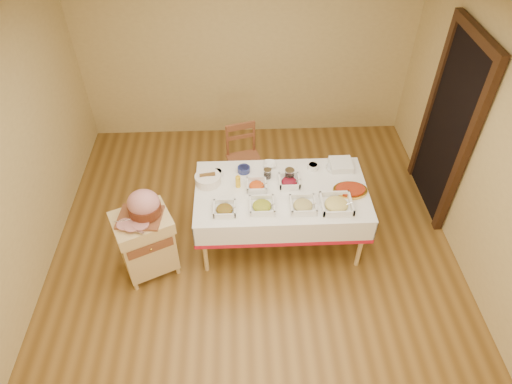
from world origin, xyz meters
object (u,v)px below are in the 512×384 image
bread_basket (208,179)px  brass_platter (350,190)px  preserve_jar_right (289,175)px  ham_on_board (143,206)px  butcher_cart (146,241)px  dining_table (281,201)px  plate_stack (341,165)px  preserve_jar_left (267,174)px  mustard_bottle (238,181)px  dining_chair (244,158)px

bread_basket → brass_platter: size_ratio=0.75×
preserve_jar_right → bread_basket: bearing=-178.9°
ham_on_board → brass_platter: 2.11m
ham_on_board → bread_basket: bearing=39.2°
ham_on_board → butcher_cart: bearing=-141.9°
dining_table → plate_stack: plate_stack is taller
dining_table → ham_on_board: ham_on_board is taller
butcher_cart → bread_basket: bearing=39.1°
preserve_jar_left → mustard_bottle: (-0.32, -0.13, 0.03)m
butcher_cart → dining_chair: bearing=51.5°
dining_table → bread_basket: 0.82m
preserve_jar_left → mustard_bottle: size_ratio=0.66×
mustard_bottle → bread_basket: bearing=167.2°
dining_chair → bread_basket: bearing=-116.8°
dining_chair → brass_platter: bearing=-42.2°
dining_table → preserve_jar_left: bearing=123.1°
ham_on_board → dining_table: bearing=13.9°
dining_chair → ham_on_board: size_ratio=1.98×
ham_on_board → plate_stack: 2.17m
ham_on_board → preserve_jar_left: (1.24, 0.55, -0.10)m
preserve_jar_right → plate_stack: bearing=17.0°
dining_table → dining_chair: (-0.38, 0.93, -0.14)m
bread_basket → plate_stack: (1.46, 0.20, -0.02)m
butcher_cart → brass_platter: 2.18m
dining_table → preserve_jar_right: size_ratio=13.75×
brass_platter → mustard_bottle: bearing=173.5°
bread_basket → plate_stack: 1.48m
dining_chair → butcher_cart: bearing=-128.5°
dining_table → ham_on_board: (-1.37, -0.34, 0.31)m
preserve_jar_right → brass_platter: preserve_jar_right is taller
ham_on_board → mustard_bottle: size_ratio=2.69×
ham_on_board → preserve_jar_left: 1.36m
butcher_cart → preserve_jar_right: (1.52, 0.54, 0.37)m
dining_table → ham_on_board: bearing=-166.1°
butcher_cart → bread_basket: bread_basket is taller
mustard_bottle → bread_basket: mustard_bottle is taller
preserve_jar_left → preserve_jar_right: preserve_jar_right is taller
butcher_cart → preserve_jar_left: 1.46m
preserve_jar_left → brass_platter: 0.89m
dining_table → brass_platter: bearing=-4.6°
ham_on_board → bread_basket: ham_on_board is taller
dining_table → bread_basket: (-0.77, 0.15, 0.21)m
dining_chair → bread_basket: dining_chair is taller
plate_stack → mustard_bottle: bearing=-166.7°
brass_platter → preserve_jar_right: bearing=160.1°
preserve_jar_right → mustard_bottle: size_ratio=0.79×
ham_on_board → bread_basket: size_ratio=1.64×
plate_stack → brass_platter: plate_stack is taller
ham_on_board → plate_stack: size_ratio=1.85×
preserve_jar_left → dining_table: bearing=-56.9°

